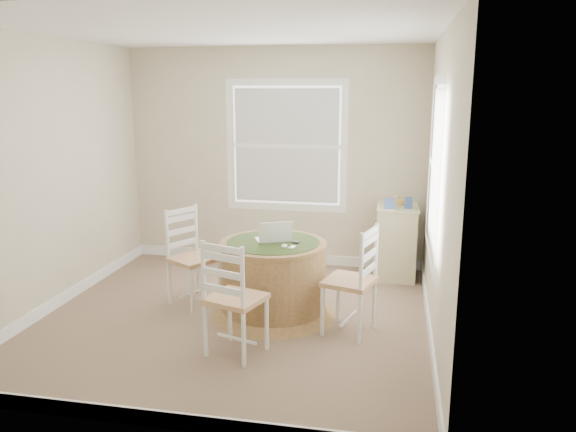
% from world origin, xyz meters
% --- Properties ---
extents(room, '(3.64, 3.64, 2.64)m').
position_xyz_m(room, '(0.17, 0.16, 1.30)').
color(room, '#8C7259').
rests_on(room, ground).
extents(round_table, '(1.18, 1.18, 0.72)m').
position_xyz_m(round_table, '(0.34, 0.16, 0.39)').
color(round_table, '#A57C4A').
rests_on(round_table, ground).
extents(chair_left, '(0.56, 0.56, 0.95)m').
position_xyz_m(chair_left, '(-0.49, 0.27, 0.47)').
color(chair_left, white).
rests_on(chair_left, ground).
extents(chair_near, '(0.52, 0.51, 0.95)m').
position_xyz_m(chair_near, '(0.22, -0.69, 0.47)').
color(chair_near, white).
rests_on(chair_near, ground).
extents(chair_right, '(0.50, 0.52, 0.95)m').
position_xyz_m(chair_right, '(1.08, -0.10, 0.47)').
color(chair_right, white).
rests_on(chair_right, ground).
extents(laptop, '(0.40, 0.38, 0.22)m').
position_xyz_m(laptop, '(0.34, 0.20, 0.75)').
color(laptop, white).
rests_on(laptop, round_table).
extents(mouse, '(0.08, 0.10, 0.03)m').
position_xyz_m(mouse, '(0.48, 0.03, 0.72)').
color(mouse, white).
rests_on(mouse, round_table).
extents(phone, '(0.07, 0.10, 0.02)m').
position_xyz_m(phone, '(0.55, 0.01, 0.72)').
color(phone, '#B7BABF').
rests_on(phone, round_table).
extents(keys, '(0.07, 0.06, 0.02)m').
position_xyz_m(keys, '(0.56, 0.16, 0.72)').
color(keys, black).
rests_on(keys, round_table).
extents(corner_chest, '(0.48, 0.63, 0.83)m').
position_xyz_m(corner_chest, '(1.48, 1.53, 0.42)').
color(corner_chest, beige).
rests_on(corner_chest, ground).
extents(tissue_box, '(0.12, 0.12, 0.10)m').
position_xyz_m(tissue_box, '(1.38, 1.37, 0.88)').
color(tissue_box, '#5172B9').
rests_on(tissue_box, corner_chest).
extents(box_yellow, '(0.15, 0.10, 0.06)m').
position_xyz_m(box_yellow, '(1.50, 1.58, 0.86)').
color(box_yellow, gold).
rests_on(box_yellow, corner_chest).
extents(box_blue, '(0.08, 0.08, 0.12)m').
position_xyz_m(box_blue, '(1.60, 1.40, 0.89)').
color(box_blue, '#325497').
rests_on(box_blue, corner_chest).
extents(cup_cream, '(0.07, 0.07, 0.09)m').
position_xyz_m(cup_cream, '(1.45, 1.67, 0.87)').
color(cup_cream, beige).
rests_on(cup_cream, corner_chest).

